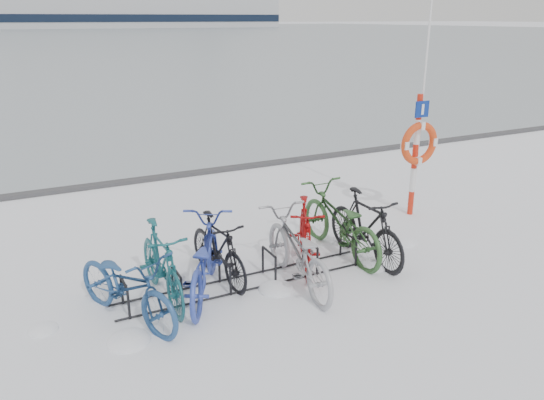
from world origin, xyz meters
TOP-DOWN VIEW (x-y plane):
  - ground at (0.00, 0.00)m, footprint 900.00×900.00m
  - ice_sheet at (0.00, 155.00)m, footprint 400.00×298.00m
  - quay_edge at (0.00, 5.90)m, footprint 400.00×0.25m
  - bike_rack at (0.00, 0.00)m, footprint 4.00×0.48m
  - lifebuoy_station at (4.16, 1.19)m, footprint 0.84×0.23m
  - bike_0 at (-1.80, -0.20)m, footprint 1.46×2.11m
  - bike_1 at (-1.24, 0.13)m, footprint 0.58×1.89m
  - bike_2 at (-0.67, 0.03)m, footprint 1.65×2.22m
  - bike_3 at (-0.32, 0.36)m, footprint 0.68×1.76m
  - bike_4 at (0.66, -0.33)m, footprint 0.89×2.20m
  - bike_5 at (1.08, 0.17)m, footprint 1.24×1.87m
  - bike_6 at (1.82, 0.32)m, footprint 0.81×2.25m
  - bike_7 at (2.10, -0.04)m, footprint 0.60×1.95m
  - snow_drifts at (0.13, -0.04)m, footprint 6.33×1.96m

SIDE VIEW (x-z plane):
  - ground at x=0.00m, z-range 0.00..0.00m
  - snow_drifts at x=0.13m, z-range -0.10..0.10m
  - ice_sheet at x=0.00m, z-range 0.00..0.02m
  - quay_edge at x=0.00m, z-range 0.00..0.10m
  - bike_rack at x=0.00m, z-range -0.05..0.41m
  - bike_3 at x=-0.32m, z-range 0.00..1.03m
  - bike_0 at x=-1.80m, z-range 0.00..1.05m
  - bike_5 at x=1.08m, z-range 0.00..1.09m
  - bike_2 at x=-0.67m, z-range 0.00..1.11m
  - bike_4 at x=0.66m, z-range 0.00..1.13m
  - bike_1 at x=-1.24m, z-range 0.00..1.13m
  - bike_7 at x=2.10m, z-range 0.00..1.16m
  - bike_6 at x=1.82m, z-range 0.00..1.18m
  - lifebuoy_station at x=4.16m, z-range -0.72..3.66m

